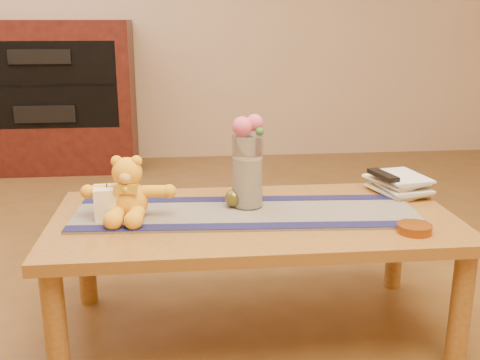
{
  "coord_description": "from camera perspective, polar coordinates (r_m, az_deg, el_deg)",
  "views": [
    {
      "loc": [
        -0.24,
        -1.86,
        1.12
      ],
      "look_at": [
        -0.05,
        0.0,
        0.58
      ],
      "focal_mm": 42.45,
      "sensor_mm": 36.0,
      "label": 1
    }
  ],
  "objects": [
    {
      "name": "table_leg_fl",
      "position": [
        1.86,
        -18.03,
        -14.25
      ],
      "size": [
        0.07,
        0.07,
        0.41
      ],
      "primitive_type": "cylinder",
      "color": "brown",
      "rests_on": "floor"
    },
    {
      "name": "media_cabinet",
      "position": [
        4.48,
        -18.4,
        7.95
      ],
      "size": [
        1.2,
        0.5,
        1.1
      ],
      "primitive_type": "cube",
      "color": "black",
      "rests_on": "floor"
    },
    {
      "name": "cabinet_shelf",
      "position": [
        4.32,
        -18.94,
        9.11
      ],
      "size": [
        1.02,
        0.2,
        0.02
      ],
      "primitive_type": "cube",
      "color": "black",
      "rests_on": "media_cabinet"
    },
    {
      "name": "candle_wick",
      "position": [
        1.96,
        -13.26,
        -0.53
      ],
      "size": [
        0.0,
        0.0,
        0.01
      ],
      "primitive_type": "cylinder",
      "rotation": [
        0.0,
        0.0,
        0.11
      ],
      "color": "black",
      "rests_on": "pillar_candle"
    },
    {
      "name": "book_top",
      "position": [
        2.25,
        14.13,
        0.11
      ],
      "size": [
        0.2,
        0.25,
        0.02
      ],
      "primitive_type": "imported",
      "rotation": [
        0.0,
        0.0,
        0.18
      ],
      "color": "beige",
      "rests_on": "book_upper"
    },
    {
      "name": "table_leg_bl",
      "position": [
        2.37,
        -15.23,
        -7.23
      ],
      "size": [
        0.07,
        0.07,
        0.41
      ],
      "primitive_type": "cylinder",
      "color": "brown",
      "rests_on": "floor"
    },
    {
      "name": "runner_border_near",
      "position": [
        1.86,
        0.86,
        -4.65
      ],
      "size": [
        1.2,
        0.13,
        0.0
      ],
      "primitive_type": "cube",
      "rotation": [
        0.0,
        0.0,
        -0.06
      ],
      "color": "#14143D",
      "rests_on": "persian_runner"
    },
    {
      "name": "rose_right",
      "position": [
        1.99,
        1.47,
        5.79
      ],
      "size": [
        0.06,
        0.06,
        0.06
      ],
      "primitive_type": "sphere",
      "color": "#DD4E74",
      "rests_on": "glass_vase"
    },
    {
      "name": "tv_remote",
      "position": [
        2.24,
        14.18,
        0.48
      ],
      "size": [
        0.08,
        0.17,
        0.02
      ],
      "primitive_type": "cube",
      "rotation": [
        0.0,
        0.0,
        0.23
      ],
      "color": "black",
      "rests_on": "book_top"
    },
    {
      "name": "blue_flower_side",
      "position": [
        2.0,
        -0.16,
        5.14
      ],
      "size": [
        0.04,
        0.04,
        0.04
      ],
      "primitive_type": "sphere",
      "color": "#445693",
      "rests_on": "glass_vase"
    },
    {
      "name": "runner_border_far",
      "position": [
        2.14,
        0.42,
        -1.9
      ],
      "size": [
        1.2,
        0.13,
        0.0
      ],
      "primitive_type": "cube",
      "rotation": [
        0.0,
        0.0,
        -0.06
      ],
      "color": "#14143D",
      "rests_on": "persian_runner"
    },
    {
      "name": "glass_vase",
      "position": [
        2.02,
        0.75,
        0.86
      ],
      "size": [
        0.11,
        0.11,
        0.26
      ],
      "primitive_type": "cylinder",
      "color": "silver",
      "rests_on": "persian_runner"
    },
    {
      "name": "book_lower",
      "position": [
        2.26,
        14.11,
        -0.83
      ],
      "size": [
        0.19,
        0.24,
        0.02
      ],
      "primitive_type": "imported",
      "rotation": [
        0.0,
        0.0,
        0.14
      ],
      "color": "beige",
      "rests_on": "book_bottom"
    },
    {
      "name": "book_upper",
      "position": [
        2.26,
        13.81,
        -0.34
      ],
      "size": [
        0.23,
        0.26,
        0.02
      ],
      "primitive_type": "imported",
      "rotation": [
        0.0,
        0.0,
        0.33
      ],
      "color": "beige",
      "rests_on": "book_lower"
    },
    {
      "name": "coffee_table_top",
      "position": [
        1.99,
        1.43,
        -4.1
      ],
      "size": [
        1.4,
        0.7,
        0.04
      ],
      "primitive_type": "cube",
      "color": "brown",
      "rests_on": "floor"
    },
    {
      "name": "stereo_upper",
      "position": [
        4.32,
        -19.13,
        11.74
      ],
      "size": [
        0.42,
        0.28,
        0.1
      ],
      "primitive_type": "cube",
      "color": "black",
      "rests_on": "media_cabinet"
    },
    {
      "name": "teddy_bear",
      "position": [
        1.96,
        -11.17,
        -0.8
      ],
      "size": [
        0.32,
        0.27,
        0.2
      ],
      "primitive_type": null,
      "rotation": [
        0.0,
        0.0,
        -0.09
      ],
      "color": "gold",
      "rests_on": "persian_runner"
    },
    {
      "name": "persian_runner",
      "position": [
        2.0,
        0.62,
        -3.32
      ],
      "size": [
        1.22,
        0.42,
        0.01
      ],
      "primitive_type": "cube",
      "rotation": [
        0.0,
        0.0,
        -0.06
      ],
      "color": "#1D1741",
      "rests_on": "coffee_table_top"
    },
    {
      "name": "stereo_lower",
      "position": [
        4.36,
        -18.65,
        6.57
      ],
      "size": [
        0.42,
        0.28,
        0.12
      ],
      "primitive_type": "cube",
      "color": "black",
      "rests_on": "media_cabinet"
    },
    {
      "name": "table_leg_fr",
      "position": [
        2.02,
        21.29,
        -12.03
      ],
      "size": [
        0.07,
        0.07,
        0.41
      ],
      "primitive_type": "cylinder",
      "color": "brown",
      "rests_on": "floor"
    },
    {
      "name": "amber_dish",
      "position": [
        1.91,
        17.12,
        -4.68
      ],
      "size": [
        0.12,
        0.12,
        0.03
      ],
      "primitive_type": "cylinder",
      "rotation": [
        0.0,
        0.0,
        -0.05
      ],
      "color": "#BF5914",
      "rests_on": "coffee_table_top"
    },
    {
      "name": "rose_left",
      "position": [
        1.97,
        0.22,
        5.41
      ],
      "size": [
        0.07,
        0.07,
        0.07
      ],
      "primitive_type": "sphere",
      "color": "#DD4E74",
      "rests_on": "glass_vase"
    },
    {
      "name": "potpourri_fill",
      "position": [
        2.03,
        0.75,
        -0.2
      ],
      "size": [
        0.09,
        0.09,
        0.18
      ],
      "primitive_type": "cylinder",
      "color": "beige",
      "rests_on": "glass_vase"
    },
    {
      "name": "cabinet_cavity",
      "position": [
        4.24,
        -19.19,
        8.97
      ],
      "size": [
        1.02,
        0.03,
        0.61
      ],
      "primitive_type": "cube",
      "color": "black",
      "rests_on": "media_cabinet"
    },
    {
      "name": "floor",
      "position": [
        2.18,
        1.35,
        -14.77
      ],
      "size": [
        5.5,
        5.5,
        0.0
      ],
      "primitive_type": "plane",
      "color": "brown",
      "rests_on": "ground"
    },
    {
      "name": "table_leg_br",
      "position": [
        2.49,
        15.34,
        -6.01
      ],
      "size": [
        0.07,
        0.07,
        0.41
      ],
      "primitive_type": "cylinder",
      "color": "brown",
      "rests_on": "floor"
    },
    {
      "name": "pillar_candle",
      "position": [
        1.98,
        -13.15,
        -2.19
      ],
      "size": [
        0.1,
        0.1,
        0.11
      ],
      "primitive_type": "cube",
      "rotation": [
        0.0,
        0.0,
        0.11
      ],
      "color": "#FFF0BB",
      "rests_on": "persian_runner"
    },
    {
      "name": "leaf_sprig",
      "position": [
        1.97,
        1.99,
        4.9
      ],
      "size": [
        0.03,
        0.03,
        0.03
      ],
      "primitive_type": "sphere",
      "color": "#33662D",
      "rests_on": "glass_vase"
    },
    {
      "name": "blue_flower_back",
      "position": [
        2.02,
        0.93,
        5.46
      ],
      "size": [
        0.04,
        0.04,
        0.04
      ],
      "primitive_type": "sphere",
      "color": "#445693",
      "rests_on": "glass_vase"
    },
    {
      "name": "bronze_ball",
      "position": [
        2.04,
        -0.61,
        -1.85
      ],
      "size": [
        0.08,
        0.08,
        0.07
      ],
      "primitive_type": "sphere",
      "rotation": [
        0.0,
        0.0,
        -0.24
      ],
      "color": "brown",
      "rests_on": "persian_runner"
    },
    {
      "name": "book_bottom",
      "position": [
        2.27,
        13.92,
        -1.27
      ],
      "size": [
        0.22,
        0.26,
        0.02
      ],
      "primitive_type": "imported",
      "rotation": [
        0.0,
        0.0,
        0.28
      ],
      "color": "beige",
      "rests_on": "coffee_table_top"
    }
  ]
}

